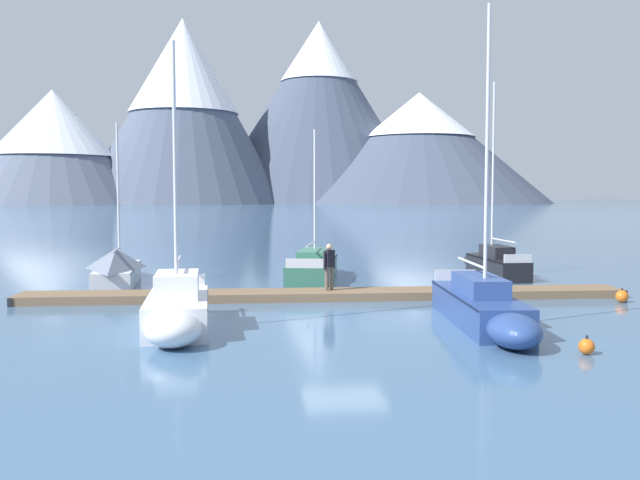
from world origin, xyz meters
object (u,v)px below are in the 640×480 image
object	(u,v)px
sailboat_second_berth	(177,309)
sailboat_far_berth	(492,263)
sailboat_mid_dock_port	(314,267)
mooring_buoy_inner_mooring	(622,296)
sailboat_nearest_berth	(118,267)
sailboat_mid_dock_starboard	(483,307)
person_on_dock	(329,264)
mooring_buoy_channel_marker	(587,346)

from	to	relation	value
sailboat_second_berth	sailboat_far_berth	size ratio (longest dim) A/B	0.89
sailboat_second_berth	sailboat_mid_dock_port	distance (m)	11.93
sailboat_far_berth	mooring_buoy_inner_mooring	distance (m)	8.51
sailboat_nearest_berth	sailboat_mid_dock_starboard	distance (m)	16.25
sailboat_nearest_berth	mooring_buoy_inner_mooring	distance (m)	19.78
sailboat_far_berth	person_on_dock	distance (m)	10.54
sailboat_second_berth	mooring_buoy_channel_marker	xyz separation A→B (m)	(9.92, -4.00, -0.43)
sailboat_second_berth	mooring_buoy_inner_mooring	xyz separation A→B (m)	(15.07, 3.22, -0.41)
sailboat_mid_dock_port	sailboat_mid_dock_starboard	size ratio (longest dim) A/B	0.83
sailboat_mid_dock_port	sailboat_far_berth	distance (m)	8.52
sailboat_nearest_berth	sailboat_far_berth	xyz separation A→B (m)	(16.84, 1.05, -0.14)
sailboat_mid_dock_port	sailboat_mid_dock_starboard	xyz separation A→B (m)	(3.61, -11.26, 0.02)
sailboat_second_berth	mooring_buoy_inner_mooring	size ratio (longest dim) A/B	15.63
sailboat_nearest_berth	mooring_buoy_inner_mooring	xyz separation A→B (m)	(18.38, -7.31, -0.50)
sailboat_second_berth	sailboat_mid_dock_port	size ratio (longest dim) A/B	1.06
sailboat_mid_dock_port	sailboat_mid_dock_starboard	world-z (taller)	sailboat_mid_dock_starboard
sailboat_second_berth	person_on_dock	distance (m)	7.41
sailboat_second_berth	person_on_dock	size ratio (longest dim) A/B	4.71
sailboat_second_berth	sailboat_far_berth	world-z (taller)	sailboat_far_berth
mooring_buoy_channel_marker	mooring_buoy_inner_mooring	world-z (taller)	mooring_buoy_inner_mooring
sailboat_mid_dock_port	mooring_buoy_channel_marker	bearing A→B (deg)	-71.82
sailboat_nearest_berth	person_on_dock	bearing A→B (deg)	-31.58
sailboat_nearest_berth	sailboat_second_berth	world-z (taller)	sailboat_second_berth
sailboat_nearest_berth	mooring_buoy_channel_marker	xyz separation A→B (m)	(13.23, -14.53, -0.53)
person_on_dock	sailboat_second_berth	bearing A→B (deg)	-132.71
sailboat_nearest_berth	sailboat_mid_dock_starboard	world-z (taller)	sailboat_mid_dock_starboard
sailboat_nearest_berth	sailboat_second_berth	bearing A→B (deg)	-72.58
sailboat_mid_dock_starboard	mooring_buoy_inner_mooring	distance (m)	7.40
sailboat_second_berth	sailboat_nearest_berth	bearing A→B (deg)	107.42
sailboat_far_berth	mooring_buoy_channel_marker	world-z (taller)	sailboat_far_berth
mooring_buoy_channel_marker	mooring_buoy_inner_mooring	xyz separation A→B (m)	(5.15, 7.22, 0.02)
sailboat_mid_dock_starboard	person_on_dock	world-z (taller)	sailboat_mid_dock_starboard
mooring_buoy_channel_marker	sailboat_mid_dock_port	bearing A→B (deg)	108.18
person_on_dock	mooring_buoy_channel_marker	xyz separation A→B (m)	(4.91, -9.42, -1.07)
sailboat_mid_dock_starboard	sailboat_far_berth	distance (m)	12.99
sailboat_mid_dock_starboard	sailboat_nearest_berth	bearing A→B (deg)	137.44
sailboat_second_berth	sailboat_mid_dock_port	bearing A→B (deg)	64.90
sailboat_second_berth	sailboat_far_berth	bearing A→B (deg)	40.53
sailboat_mid_dock_starboard	mooring_buoy_inner_mooring	size ratio (longest dim) A/B	17.81
sailboat_nearest_berth	sailboat_mid_dock_port	bearing A→B (deg)	1.87
sailboat_second_berth	sailboat_far_berth	xyz separation A→B (m)	(13.54, 11.58, -0.05)
sailboat_mid_dock_port	person_on_dock	xyz separation A→B (m)	(-0.05, -5.38, 0.69)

